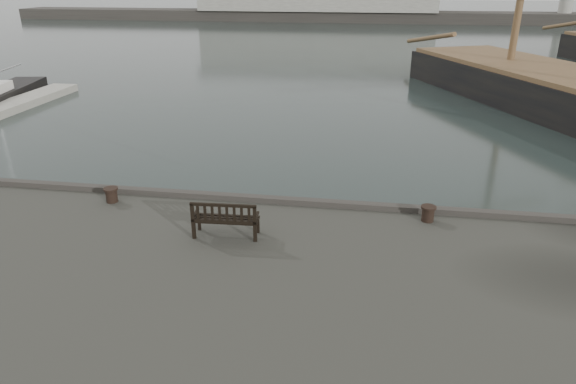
{
  "coord_description": "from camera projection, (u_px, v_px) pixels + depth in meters",
  "views": [
    {
      "loc": [
        3.58,
        -14.85,
        8.22
      ],
      "look_at": [
        1.26,
        -0.5,
        2.1
      ],
      "focal_mm": 32.0,
      "sensor_mm": 36.0,
      "label": 1
    }
  ],
  "objects": [
    {
      "name": "ground",
      "position": [
        253.0,
        242.0,
        17.23
      ],
      "size": [
        400.0,
        400.0,
        0.0
      ],
      "primitive_type": "plane",
      "color": "black",
      "rests_on": "ground"
    },
    {
      "name": "bollard_left",
      "position": [
        111.0,
        195.0,
        16.33
      ],
      "size": [
        0.54,
        0.54,
        0.48
      ],
      "primitive_type": "cylinder",
      "rotation": [
        0.0,
        0.0,
        -0.21
      ],
      "color": "black",
      "rests_on": "quay"
    },
    {
      "name": "bollard_right",
      "position": [
        428.0,
        214.0,
        15.05
      ],
      "size": [
        0.56,
        0.56,
        0.47
      ],
      "primitive_type": "cylinder",
      "rotation": [
        0.0,
        0.0,
        0.28
      ],
      "color": "black",
      "rests_on": "quay"
    },
    {
      "name": "bench",
      "position": [
        226.0,
        225.0,
        14.14
      ],
      "size": [
        1.84,
        0.72,
        1.04
      ],
      "rotation": [
        0.0,
        0.0,
        0.05
      ],
      "color": "black",
      "rests_on": "quay"
    }
  ]
}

